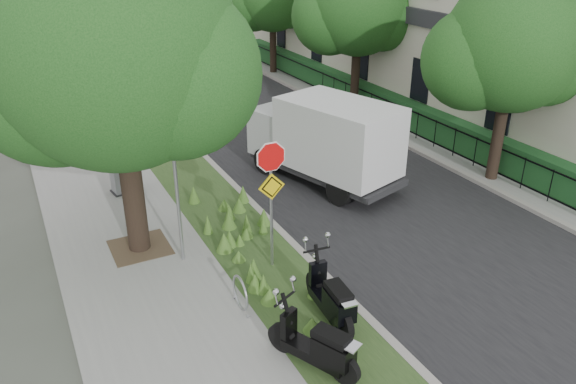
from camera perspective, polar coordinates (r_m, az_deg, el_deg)
name	(u,v)px	position (r m, az deg, el deg)	size (l,w,h in m)	color
ground	(336,266)	(13.59, 4.86, -7.54)	(120.00, 120.00, 0.00)	#4C5147
sidewalk_near	(84,156)	(21.01, -20.05, 3.48)	(3.50, 60.00, 0.12)	gray
verge	(161,143)	(21.43, -12.82, 4.86)	(2.00, 60.00, 0.12)	#29441D
kerb_near	(187,139)	(21.67, -10.27, 5.33)	(0.20, 60.00, 0.13)	#9E9991
road	(270,127)	(22.86, -1.84, 6.65)	(7.00, 60.00, 0.01)	black
kerb_far	(343,113)	(24.46, 5.66, 7.96)	(0.20, 60.00, 0.13)	#9E9991
footpath_far	(376,108)	(25.38, 8.94, 8.41)	(3.20, 60.00, 0.12)	gray
street_tree_main	(111,59)	(12.89, -17.56, 12.78)	(6.21, 5.54, 7.66)	black
bare_post	(176,183)	(12.90, -11.29, 0.86)	(0.08, 0.08, 4.00)	#A5A8AD
bike_hoop	(240,293)	(11.85, -4.87, -10.17)	(0.06, 0.78, 0.77)	#A5A8AD
sign_assembly	(271,180)	(12.33, -1.72, 1.24)	(0.94, 0.08, 3.22)	#A5A8AD
fence_far	(358,98)	(24.66, 7.11, 9.50)	(0.04, 24.00, 1.00)	black
hedge_far	(371,96)	(25.04, 8.47, 9.67)	(1.00, 24.00, 1.10)	#1B4B23
terrace_houses	(445,7)	(26.58, 15.65, 17.64)	(7.40, 26.40, 8.20)	beige
far_tree_a	(510,50)	(17.84, 21.62, 13.25)	(4.60, 4.10, 6.22)	black
far_tree_b	(357,8)	(23.81, 6.99, 18.04)	(4.83, 4.31, 6.56)	black
scooter_near	(322,351)	(10.34, 3.52, -15.81)	(1.02, 1.83, 0.94)	black
scooter_far	(334,303)	(11.41, 4.66, -11.22)	(0.52, 2.00, 0.95)	black
box_truck	(326,137)	(17.32, 3.89, 5.57)	(3.35, 5.44, 2.31)	#262628
utility_cabinet	(124,175)	(17.44, -16.30, 1.71)	(0.91, 0.67, 1.12)	#262628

